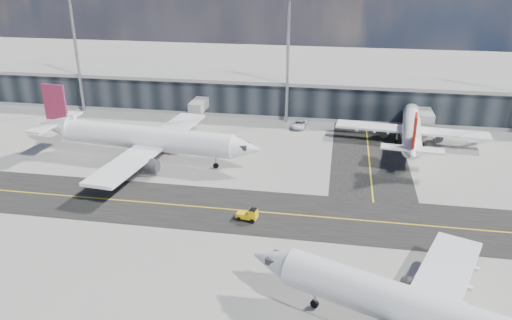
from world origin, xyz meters
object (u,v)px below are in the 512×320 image
(airliner_near, at_px, (442,320))
(baggage_tug, at_px, (249,215))
(airliner_af, at_px, (144,138))
(airliner_redtail, at_px, (412,128))
(service_van, at_px, (300,124))

(airliner_near, bearing_deg, baggage_tug, 67.07)
(airliner_af, height_order, airliner_redtail, airliner_af)
(airliner_near, bearing_deg, airliner_redtail, 18.18)
(airliner_near, bearing_deg, service_van, 38.22)
(airliner_redtail, bearing_deg, baggage_tug, -119.88)
(airliner_af, relative_size, airliner_near, 1.12)
(airliner_af, xyz_separation_m, service_van, (26.59, 23.64, -3.55))
(airliner_redtail, distance_m, service_van, 24.03)
(airliner_near, height_order, service_van, airliner_near)
(baggage_tug, bearing_deg, airliner_near, 54.47)
(airliner_af, bearing_deg, baggage_tug, 56.71)
(airliner_redtail, xyz_separation_m, baggage_tug, (-26.30, -36.12, -2.53))
(airliner_af, relative_size, airliner_redtail, 1.25)
(airliner_near, xyz_separation_m, service_van, (-19.25, 65.22, -3.24))
(airliner_af, xyz_separation_m, airliner_near, (45.84, -41.58, -0.30))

